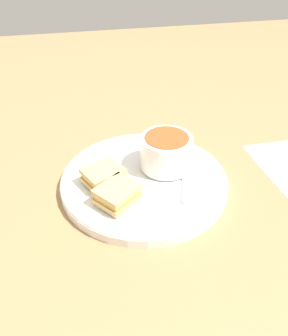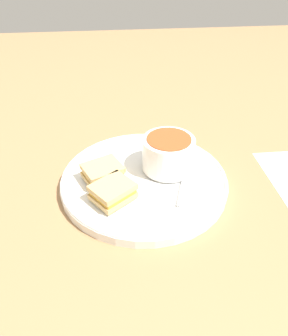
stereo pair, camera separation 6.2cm
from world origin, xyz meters
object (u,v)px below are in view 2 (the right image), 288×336
spoon (185,172)px  sandwich_half_far (113,192)px  soup_bowl (168,153)px  sandwich_half_near (103,171)px

spoon → sandwich_half_far: size_ratio=1.35×
soup_bowl → sandwich_half_near: bearing=-171.4°
soup_bowl → sandwich_half_far: bearing=-144.0°
spoon → sandwich_half_near: bearing=107.4°
sandwich_half_near → soup_bowl: bearing=8.6°
soup_bowl → sandwich_half_near: (-0.13, -0.02, -0.02)m
soup_bowl → sandwich_half_far: (-0.11, -0.08, -0.02)m
spoon → sandwich_half_far: 0.15m
soup_bowl → sandwich_half_far: soup_bowl is taller
spoon → sandwich_half_far: sandwich_half_far is taller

